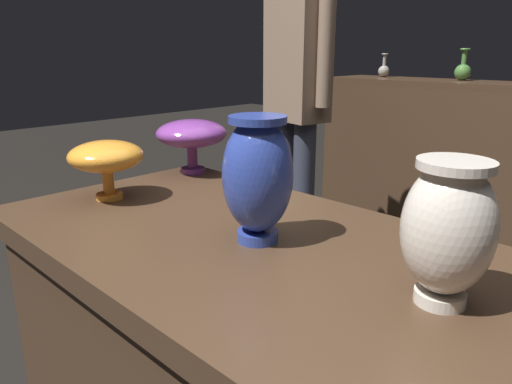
{
  "coord_description": "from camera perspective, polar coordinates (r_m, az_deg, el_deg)",
  "views": [
    {
      "loc": [
        0.62,
        -0.63,
        1.16
      ],
      "look_at": [
        0.0,
        -0.0,
        0.9
      ],
      "focal_mm": 33.45,
      "sensor_mm": 36.0,
      "label": 1
    }
  ],
  "objects": [
    {
      "name": "vase_left_accent",
      "position": [
        0.74,
        21.99,
        -4.04
      ],
      "size": [
        0.13,
        0.13,
        0.22
      ],
      "color": "silver",
      "rests_on": "display_plinth"
    },
    {
      "name": "shelf_vase_left",
      "position": [
        3.11,
        23.51,
        13.23
      ],
      "size": [
        0.09,
        0.09,
        0.18
      ],
      "color": "#477A38",
      "rests_on": "back_display_shelf"
    },
    {
      "name": "vase_centerpiece",
      "position": [
        0.91,
        0.13,
        1.98
      ],
      "size": [
        0.14,
        0.14,
        0.25
      ],
      "color": "#2D429E",
      "rests_on": "display_plinth"
    },
    {
      "name": "shelf_vase_far_left",
      "position": [
        3.34,
        15.04,
        13.95
      ],
      "size": [
        0.07,
        0.07,
        0.15
      ],
      "color": "gray",
      "rests_on": "back_display_shelf"
    },
    {
      "name": "vase_tall_behind",
      "position": [
        1.24,
        -17.49,
        3.96
      ],
      "size": [
        0.18,
        0.18,
        0.15
      ],
      "color": "orange",
      "rests_on": "display_plinth"
    },
    {
      "name": "visitor_near_left",
      "position": [
        2.38,
        4.91,
        12.48
      ],
      "size": [
        0.46,
        0.25,
        1.68
      ],
      "rotation": [
        0.0,
        0.0,
        2.92
      ],
      "color": "#333847",
      "rests_on": "ground_plane"
    },
    {
      "name": "vase_right_accent",
      "position": [
        1.46,
        -7.72,
        6.82
      ],
      "size": [
        0.21,
        0.21,
        0.16
      ],
      "color": "#7A388E",
      "rests_on": "display_plinth"
    }
  ]
}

